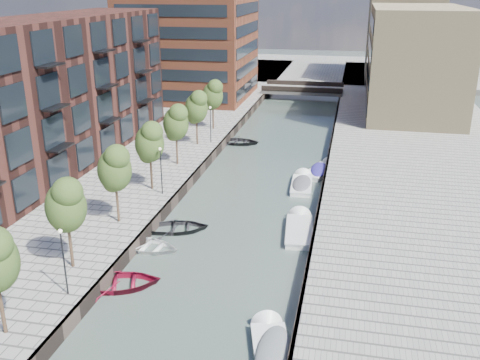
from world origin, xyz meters
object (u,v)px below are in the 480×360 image
(tree_3, at_px, (149,141))
(tree_6, at_px, (213,94))
(sloop_3, at_px, (148,249))
(sloop_2, at_px, (120,287))
(motorboat_3, at_px, (321,170))
(motorboat_2, at_px, (299,229))
(tree_5, at_px, (196,106))
(motorboat_1, at_px, (271,349))
(tree_1, at_px, (66,204))
(bridge, at_px, (303,90))
(tree_4, at_px, (176,121))
(sloop_4, at_px, (238,144))
(motorboat_4, at_px, (302,184))
(sloop_1, at_px, (178,231))
(car, at_px, (376,105))
(tree_2, at_px, (114,167))

(tree_3, height_order, tree_6, same)
(sloop_3, bearing_deg, sloop_2, -172.82)
(motorboat_3, bearing_deg, motorboat_2, -92.93)
(tree_5, bearing_deg, tree_3, -90.00)
(motorboat_1, bearing_deg, sloop_2, 157.27)
(tree_1, bearing_deg, motorboat_1, -18.51)
(bridge, height_order, motorboat_2, bridge)
(bridge, relative_size, tree_6, 2.18)
(tree_6, height_order, sloop_2, tree_6)
(tree_1, bearing_deg, bridge, 82.07)
(tree_4, bearing_deg, tree_6, 90.00)
(sloop_3, bearing_deg, bridge, 0.51)
(sloop_2, xyz_separation_m, sloop_4, (0.52, 32.61, 0.00))
(motorboat_4, bearing_deg, sloop_1, -125.64)
(sloop_2, height_order, sloop_3, sloop_2)
(tree_3, height_order, motorboat_3, tree_3)
(car, bearing_deg, sloop_2, -113.08)
(bridge, xyz_separation_m, motorboat_3, (5.53, -36.81, -1.18))
(tree_4, height_order, sloop_2, tree_4)
(tree_2, xyz_separation_m, motorboat_2, (13.32, 3.36, -5.20))
(tree_1, relative_size, tree_5, 1.00)
(sloop_1, distance_m, sloop_3, 3.54)
(tree_5, xyz_separation_m, tree_6, (0.00, 7.00, 0.00))
(tree_4, bearing_deg, sloop_2, -81.41)
(tree_3, bearing_deg, motorboat_3, 36.00)
(bridge, xyz_separation_m, sloop_4, (-4.78, -28.60, -1.39))
(sloop_1, bearing_deg, tree_3, 19.24)
(sloop_2, distance_m, motorboat_4, 22.22)
(motorboat_1, bearing_deg, tree_2, 139.49)
(motorboat_4, bearing_deg, tree_1, -122.13)
(sloop_3, bearing_deg, motorboat_3, -23.56)
(bridge, bearing_deg, tree_5, -104.44)
(tree_2, distance_m, tree_6, 28.00)
(sloop_4, xyz_separation_m, motorboat_2, (9.60, -22.04, 0.11))
(tree_3, bearing_deg, sloop_2, -77.29)
(car, bearing_deg, tree_1, -116.37)
(tree_3, bearing_deg, bridge, 79.75)
(tree_1, bearing_deg, tree_6, 90.00)
(sloop_1, relative_size, sloop_3, 1.05)
(tree_5, distance_m, motorboat_4, 15.74)
(motorboat_2, bearing_deg, sloop_3, -152.02)
(tree_1, relative_size, tree_2, 1.00)
(tree_3, bearing_deg, tree_1, -90.00)
(sloop_4, bearing_deg, bridge, -10.38)
(tree_1, relative_size, tree_3, 1.00)
(tree_2, bearing_deg, motorboat_1, -40.51)
(bridge, xyz_separation_m, tree_1, (-8.50, -61.00, 3.92))
(bridge, height_order, tree_3, tree_3)
(motorboat_2, bearing_deg, motorboat_3, 87.07)
(tree_5, bearing_deg, sloop_2, -83.52)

